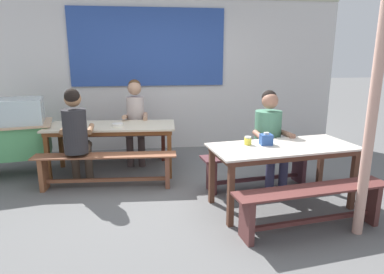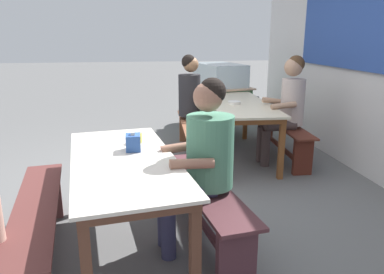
{
  "view_description": "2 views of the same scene",
  "coord_description": "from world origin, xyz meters",
  "px_view_note": "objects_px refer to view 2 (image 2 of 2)",
  "views": [
    {
      "loc": [
        -0.37,
        -3.85,
        1.75
      ],
      "look_at": [
        0.19,
        0.25,
        0.73
      ],
      "focal_mm": 31.54,
      "sensor_mm": 36.0,
      "label": 1
    },
    {
      "loc": [
        3.7,
        -0.25,
        1.58
      ],
      "look_at": [
        0.37,
        0.29,
        0.65
      ],
      "focal_mm": 34.49,
      "sensor_mm": 36.0,
      "label": 2
    }
  ],
  "objects_px": {
    "tissue_box": "(133,142)",
    "soup_bowl": "(234,103)",
    "person_center_facing": "(287,103)",
    "person_right_near_table": "(202,155)",
    "bench_near_back": "(204,202)",
    "bench_near_front": "(38,226)",
    "dining_table_far": "(238,108)",
    "bench_far_back": "(282,134)",
    "food_cart": "(219,91)",
    "person_left_back_turned": "(194,97)",
    "bench_far_front": "(192,136)",
    "condiment_jar": "(137,137)",
    "dining_table_near": "(124,168)"
  },
  "relations": [
    {
      "from": "bench_near_back",
      "to": "bench_near_front",
      "type": "height_order",
      "value": "same"
    },
    {
      "from": "bench_far_front",
      "to": "food_cart",
      "type": "relative_size",
      "value": 1.13
    },
    {
      "from": "person_center_facing",
      "to": "person_right_near_table",
      "type": "relative_size",
      "value": 1.04
    },
    {
      "from": "dining_table_near",
      "to": "food_cart",
      "type": "xyz_separation_m",
      "value": [
        -3.56,
        1.53,
        0.01
      ]
    },
    {
      "from": "person_center_facing",
      "to": "person_right_near_table",
      "type": "distance_m",
      "value": 2.25
    },
    {
      "from": "person_center_facing",
      "to": "tissue_box",
      "type": "xyz_separation_m",
      "value": [
        1.53,
        -1.89,
        0.03
      ]
    },
    {
      "from": "bench_near_back",
      "to": "soup_bowl",
      "type": "xyz_separation_m",
      "value": [
        -1.87,
        0.75,
        0.45
      ]
    },
    {
      "from": "bench_near_front",
      "to": "condiment_jar",
      "type": "relative_size",
      "value": 17.32
    },
    {
      "from": "dining_table_far",
      "to": "bench_far_back",
      "type": "relative_size",
      "value": 1.08
    },
    {
      "from": "dining_table_near",
      "to": "bench_far_front",
      "type": "height_order",
      "value": "dining_table_near"
    },
    {
      "from": "condiment_jar",
      "to": "soup_bowl",
      "type": "height_order",
      "value": "condiment_jar"
    },
    {
      "from": "bench_far_front",
      "to": "bench_near_back",
      "type": "distance_m",
      "value": 2.02
    },
    {
      "from": "person_center_facing",
      "to": "soup_bowl",
      "type": "xyz_separation_m",
      "value": [
        -0.24,
        -0.6,
        -0.02
      ]
    },
    {
      "from": "tissue_box",
      "to": "soup_bowl",
      "type": "distance_m",
      "value": 2.19
    },
    {
      "from": "dining_table_far",
      "to": "bench_near_back",
      "type": "bearing_deg",
      "value": -23.08
    },
    {
      "from": "bench_near_back",
      "to": "person_left_back_turned",
      "type": "xyz_separation_m",
      "value": [
        -2.37,
        0.32,
        0.45
      ]
    },
    {
      "from": "bench_near_back",
      "to": "bench_near_front",
      "type": "relative_size",
      "value": 0.93
    },
    {
      "from": "bench_far_back",
      "to": "condiment_jar",
      "type": "distance_m",
      "value": 2.58
    },
    {
      "from": "condiment_jar",
      "to": "person_left_back_turned",
      "type": "bearing_deg",
      "value": 158.27
    },
    {
      "from": "dining_table_near",
      "to": "condiment_jar",
      "type": "height_order",
      "value": "condiment_jar"
    },
    {
      "from": "bench_far_back",
      "to": "tissue_box",
      "type": "height_order",
      "value": "tissue_box"
    },
    {
      "from": "dining_table_far",
      "to": "bench_near_front",
      "type": "xyz_separation_m",
      "value": [
        2.13,
        -2.05,
        -0.36
      ]
    },
    {
      "from": "dining_table_far",
      "to": "soup_bowl",
      "type": "bearing_deg",
      "value": -41.53
    },
    {
      "from": "bench_far_back",
      "to": "soup_bowl",
      "type": "height_order",
      "value": "soup_bowl"
    },
    {
      "from": "bench_far_back",
      "to": "person_center_facing",
      "type": "relative_size",
      "value": 1.29
    },
    {
      "from": "food_cart",
      "to": "person_left_back_turned",
      "type": "relative_size",
      "value": 1.25
    },
    {
      "from": "bench_near_back",
      "to": "person_right_near_table",
      "type": "distance_m",
      "value": 0.46
    },
    {
      "from": "person_left_back_turned",
      "to": "soup_bowl",
      "type": "relative_size",
      "value": 8.41
    },
    {
      "from": "food_cart",
      "to": "person_right_near_table",
      "type": "relative_size",
      "value": 1.28
    },
    {
      "from": "bench_near_front",
      "to": "soup_bowl",
      "type": "xyz_separation_m",
      "value": [
        -2.04,
        1.96,
        0.45
      ]
    },
    {
      "from": "bench_far_front",
      "to": "tissue_box",
      "type": "distance_m",
      "value": 2.11
    },
    {
      "from": "dining_table_far",
      "to": "person_center_facing",
      "type": "bearing_deg",
      "value": 56.81
    },
    {
      "from": "person_right_near_table",
      "to": "tissue_box",
      "type": "distance_m",
      "value": 0.54
    },
    {
      "from": "person_left_back_turned",
      "to": "tissue_box",
      "type": "relative_size",
      "value": 9.08
    },
    {
      "from": "bench_far_back",
      "to": "bench_near_front",
      "type": "height_order",
      "value": "same"
    },
    {
      "from": "bench_far_front",
      "to": "person_left_back_turned",
      "type": "height_order",
      "value": "person_left_back_turned"
    },
    {
      "from": "condiment_jar",
      "to": "bench_far_back",
      "type": "bearing_deg",
      "value": 129.88
    },
    {
      "from": "dining_table_far",
      "to": "soup_bowl",
      "type": "height_order",
      "value": "soup_bowl"
    },
    {
      "from": "bench_near_back",
      "to": "condiment_jar",
      "type": "relative_size",
      "value": 16.06
    },
    {
      "from": "bench_far_front",
      "to": "bench_near_back",
      "type": "height_order",
      "value": "same"
    },
    {
      "from": "dining_table_near",
      "to": "bench_far_back",
      "type": "relative_size",
      "value": 1.0
    },
    {
      "from": "tissue_box",
      "to": "dining_table_far",
      "type": "bearing_deg",
      "value": 143.79
    },
    {
      "from": "bench_near_front",
      "to": "person_center_facing",
      "type": "relative_size",
      "value": 1.24
    },
    {
      "from": "person_left_back_turned",
      "to": "soup_bowl",
      "type": "distance_m",
      "value": 0.66
    },
    {
      "from": "person_center_facing",
      "to": "soup_bowl",
      "type": "height_order",
      "value": "person_center_facing"
    },
    {
      "from": "dining_table_far",
      "to": "tissue_box",
      "type": "distance_m",
      "value": 2.32
    },
    {
      "from": "bench_near_back",
      "to": "person_left_back_turned",
      "type": "relative_size",
      "value": 1.17
    },
    {
      "from": "bench_far_back",
      "to": "person_left_back_turned",
      "type": "distance_m",
      "value": 1.29
    },
    {
      "from": "person_left_back_turned",
      "to": "tissue_box",
      "type": "distance_m",
      "value": 2.43
    },
    {
      "from": "bench_far_front",
      "to": "person_left_back_turned",
      "type": "xyz_separation_m",
      "value": [
        -0.36,
        0.09,
        0.46
      ]
    }
  ]
}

